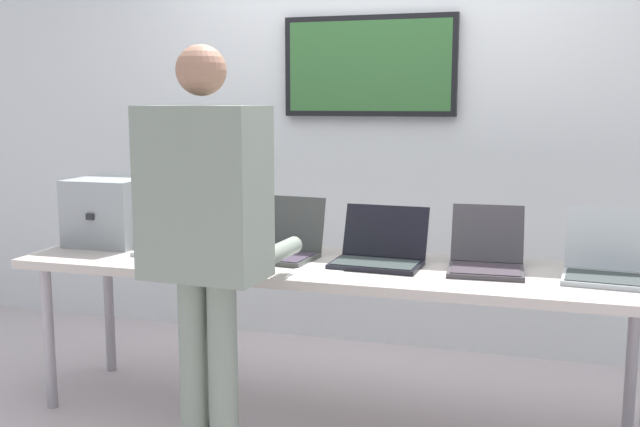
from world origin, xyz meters
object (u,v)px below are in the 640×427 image
equipment_box (113,211)px  laptop_station_1 (280,244)px  workbench (329,274)px  person (206,225)px  laptop_station_4 (610,264)px  laptop_station_2 (380,252)px  laptop_station_0 (182,241)px  laptop_station_3 (486,256)px

equipment_box → laptop_station_1: 0.92m
workbench → person: person is taller
laptop_station_4 → workbench: bearing=-177.6°
laptop_station_1 → laptop_station_2: bearing=-1.5°
laptop_station_0 → laptop_station_4: laptop_station_4 is taller
equipment_box → laptop_station_2: size_ratio=0.98×
laptop_station_3 → laptop_station_2: bearing=-176.8°
laptop_station_3 → person: (-0.96, -0.69, 0.20)m
workbench → laptop_station_0: laptop_station_0 is taller
equipment_box → laptop_station_3: equipment_box is taller
laptop_station_1 → person: 0.70m
laptop_station_3 → person: person is taller
laptop_station_0 → laptop_station_4: (1.89, 0.02, 0.01)m
laptop_station_3 → workbench: bearing=-174.3°
workbench → laptop_station_1: size_ratio=7.44×
laptop_station_0 → laptop_station_4: 1.89m
laptop_station_0 → laptop_station_1: 0.49m
laptop_station_2 → person: person is taller
laptop_station_0 → laptop_station_2: laptop_station_2 is taller
laptop_station_4 → laptop_station_0: bearing=-179.5°
laptop_station_1 → laptop_station_2: (0.46, -0.01, -0.00)m
laptop_station_0 → person: bearing=-55.8°
laptop_station_0 → person: person is taller
person → laptop_station_3: bearing=35.6°
laptop_station_2 → person: bearing=-127.4°
workbench → laptop_station_3: size_ratio=7.21×
equipment_box → laptop_station_0: size_ratio=1.12×
equipment_box → person: person is taller
laptop_station_0 → laptop_station_4: size_ratio=0.91×
laptop_station_2 → workbench: bearing=-169.0°
laptop_station_0 → laptop_station_3: 1.40m
workbench → equipment_box: (-1.16, 0.13, 0.21)m
laptop_station_1 → laptop_station_3: bearing=0.8°
laptop_station_1 → laptop_station_3: laptop_station_1 is taller
laptop_station_1 → person: person is taller
equipment_box → workbench: bearing=-6.2°
laptop_station_4 → laptop_station_3: bearing=177.8°
person → laptop_station_2: bearing=52.6°
workbench → laptop_station_0: size_ratio=7.96×
laptop_station_3 → person: 1.20m
workbench → laptop_station_4: bearing=2.4°
laptop_station_2 → laptop_station_4: laptop_station_4 is taller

